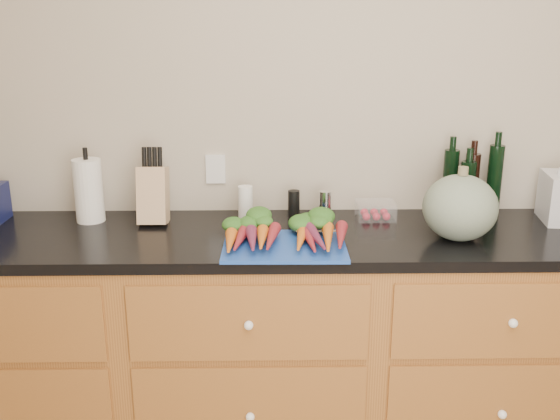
{
  "coord_description": "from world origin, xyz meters",
  "views": [
    {
      "loc": [
        -0.38,
        -0.93,
        1.7
      ],
      "look_at": [
        -0.34,
        1.2,
        1.06
      ],
      "focal_mm": 40.0,
      "sensor_mm": 36.0,
      "label": 1
    }
  ],
  "objects_px": {
    "tomato_box": "(375,210)",
    "paper_towel": "(89,191)",
    "squash": "(460,208)",
    "cutting_board": "(284,246)",
    "carrots": "(284,232)",
    "knife_block": "(153,195)"
  },
  "relations": [
    {
      "from": "tomato_box",
      "to": "paper_towel",
      "type": "bearing_deg",
      "value": -179.5
    },
    {
      "from": "tomato_box",
      "to": "squash",
      "type": "bearing_deg",
      "value": -44.06
    },
    {
      "from": "cutting_board",
      "to": "carrots",
      "type": "relative_size",
      "value": 0.94
    },
    {
      "from": "paper_towel",
      "to": "carrots",
      "type": "bearing_deg",
      "value": -19.33
    },
    {
      "from": "cutting_board",
      "to": "tomato_box",
      "type": "relative_size",
      "value": 2.85
    },
    {
      "from": "carrots",
      "to": "knife_block",
      "type": "height_order",
      "value": "knife_block"
    },
    {
      "from": "carrots",
      "to": "paper_towel",
      "type": "height_order",
      "value": "paper_towel"
    },
    {
      "from": "cutting_board",
      "to": "knife_block",
      "type": "bearing_deg",
      "value": 149.47
    },
    {
      "from": "cutting_board",
      "to": "carrots",
      "type": "distance_m",
      "value": 0.06
    },
    {
      "from": "paper_towel",
      "to": "knife_block",
      "type": "height_order",
      "value": "paper_towel"
    },
    {
      "from": "squash",
      "to": "tomato_box",
      "type": "distance_m",
      "value": 0.37
    },
    {
      "from": "squash",
      "to": "knife_block",
      "type": "relative_size",
      "value": 1.2
    },
    {
      "from": "paper_towel",
      "to": "tomato_box",
      "type": "height_order",
      "value": "paper_towel"
    },
    {
      "from": "carrots",
      "to": "squash",
      "type": "xyz_separation_m",
      "value": [
        0.64,
        0.03,
        0.08
      ]
    },
    {
      "from": "knife_block",
      "to": "tomato_box",
      "type": "xyz_separation_m",
      "value": [
        0.88,
        0.03,
        -0.08
      ]
    },
    {
      "from": "squash",
      "to": "paper_towel",
      "type": "height_order",
      "value": "paper_towel"
    },
    {
      "from": "paper_towel",
      "to": "tomato_box",
      "type": "relative_size",
      "value": 1.66
    },
    {
      "from": "cutting_board",
      "to": "squash",
      "type": "relative_size",
      "value": 1.61
    },
    {
      "from": "cutting_board",
      "to": "tomato_box",
      "type": "distance_m",
      "value": 0.5
    },
    {
      "from": "squash",
      "to": "carrots",
      "type": "bearing_deg",
      "value": -177.68
    },
    {
      "from": "carrots",
      "to": "knife_block",
      "type": "xyz_separation_m",
      "value": [
        -0.51,
        0.25,
        0.07
      ]
    },
    {
      "from": "carrots",
      "to": "tomato_box",
      "type": "height_order",
      "value": "carrots"
    }
  ]
}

